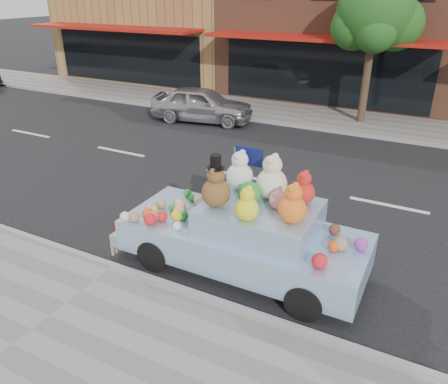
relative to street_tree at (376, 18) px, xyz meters
The scene contains 10 objects.
ground 7.79m from the street_tree, 107.20° to the right, with size 120.00×120.00×0.00m, color black.
near_sidewalk 13.70m from the street_tree, 98.83° to the right, with size 60.00×3.00×0.12m, color gray.
far_sidewalk 4.16m from the street_tree, behind, with size 60.00×3.00×0.12m, color gray.
near_kerb 12.28m from the street_tree, 99.96° to the right, with size 60.00×0.12×0.13m, color gray.
far_kerb 4.44m from the street_tree, 142.59° to the right, with size 60.00×0.12×0.13m, color gray.
storefront_left 13.19m from the street_tree, 155.73° to the left, with size 10.00×9.80×7.30m.
storefront_mid 5.79m from the street_tree, 110.50° to the left, with size 10.00×9.80×7.30m.
street_tree is the anchor object (origin of this frame).
car_silver 6.71m from the street_tree, 156.11° to the right, with size 1.54×3.82×1.30m, color #A7A6AB.
art_car 10.80m from the street_tree, 89.92° to the right, with size 4.49×1.78×2.25m.
Camera 1 is at (4.77, -9.90, 4.67)m, focal length 35.00 mm.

